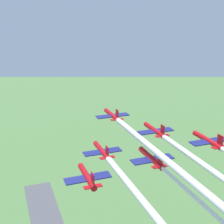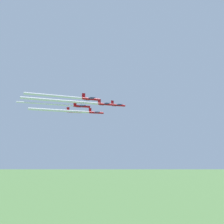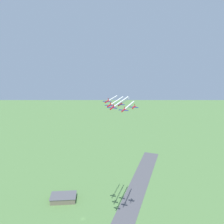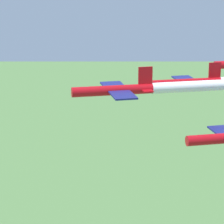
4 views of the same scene
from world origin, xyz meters
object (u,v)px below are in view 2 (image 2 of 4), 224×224
at_px(jet_2, 105,104).
at_px(jet_5, 90,99).
at_px(jet_4, 81,106).
at_px(jet_1, 95,113).
at_px(jet_3, 74,112).
at_px(jet_0, 118,105).

bearing_deg(jet_2, jet_5, -59.53).
height_order(jet_2, jet_4, jet_2).
relative_size(jet_1, jet_5, 1.00).
distance_m(jet_3, jet_4, 14.35).
bearing_deg(jet_2, jet_1, -180.00).
bearing_deg(jet_1, jet_5, -29.54).
xyz_separation_m(jet_0, jet_5, (-3.30, 27.90, -0.28)).
bearing_deg(jet_3, jet_4, -0.00).
distance_m(jet_1, jet_3, 14.06).
distance_m(jet_1, jet_5, 24.94).
bearing_deg(jet_5, jet_4, -180.00).
relative_size(jet_3, jet_5, 1.00).
distance_m(jet_4, jet_5, 14.39).
bearing_deg(jet_4, jet_5, 0.00).
distance_m(jet_0, jet_2, 14.10).
bearing_deg(jet_4, jet_2, 59.53).
height_order(jet_1, jet_3, jet_3).
xyz_separation_m(jet_4, jet_5, (-13.04, 5.73, 2.04)).
distance_m(jet_2, jet_4, 14.09).
relative_size(jet_2, jet_4, 1.00).
distance_m(jet_0, jet_4, 24.33).
xyz_separation_m(jet_0, jet_2, (-1.65, 13.95, -1.21)).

